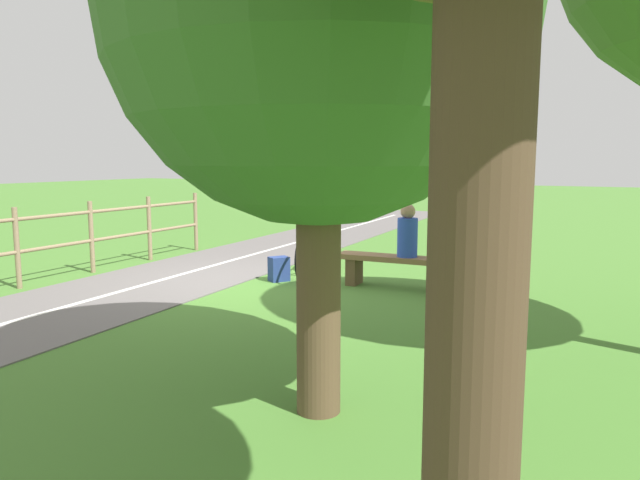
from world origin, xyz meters
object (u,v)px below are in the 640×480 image
bicycle (312,253)px  tree_far_right (318,13)px  bench (398,266)px  backpack (279,269)px  person_seated (407,233)px

bicycle → tree_far_right: 5.96m
bicycle → tree_far_right: size_ratio=0.39×
tree_far_right → bicycle: bearing=-61.2°
bench → bicycle: bicycle is taller
backpack → person_seated: bearing=-169.8°
bicycle → backpack: 0.68m
bench → person_seated: bearing=-180.0°
bench → backpack: bench is taller
backpack → tree_far_right: (-2.90, 4.13, 2.79)m
backpack → tree_far_right: size_ratio=0.09×
bench → bicycle: bearing=-9.6°
backpack → tree_far_right: bearing=125.1°
bicycle → backpack: bearing=-39.6°
bench → tree_far_right: (-1.00, 4.50, 2.64)m
person_seated → bicycle: 1.80m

